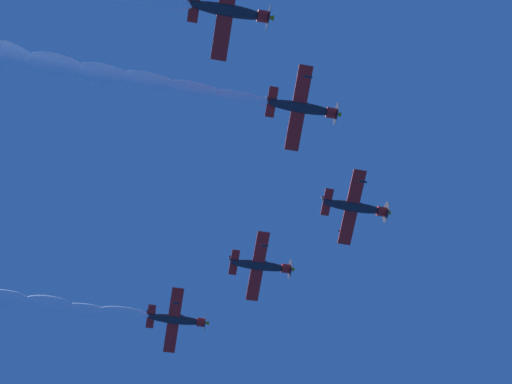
{
  "coord_description": "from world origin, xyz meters",
  "views": [
    {
      "loc": [
        -32.12,
        -25.93,
        2.11
      ],
      "look_at": [
        -9.31,
        3.77,
        62.37
      ],
      "focal_mm": 43.16,
      "sensor_mm": 36.0,
      "label": 1
    }
  ],
  "objects_px": {
    "airplane_left_wingman": "(262,266)",
    "airplane_outer_right": "(231,11)",
    "airplane_lead": "(356,207)",
    "airplane_outer_left": "(177,320)",
    "airplane_right_wingman": "(303,108)"
  },
  "relations": [
    {
      "from": "airplane_outer_right",
      "to": "airplane_left_wingman",
      "type": "bearing_deg",
      "value": 47.0
    },
    {
      "from": "airplane_left_wingman",
      "to": "airplane_outer_left",
      "type": "distance_m",
      "value": 13.95
    },
    {
      "from": "airplane_lead",
      "to": "airplane_right_wingman",
      "type": "relative_size",
      "value": 1.02
    },
    {
      "from": "airplane_left_wingman",
      "to": "airplane_outer_right",
      "type": "relative_size",
      "value": 1.0
    },
    {
      "from": "airplane_lead",
      "to": "airplane_right_wingman",
      "type": "xyz_separation_m",
      "value": [
        -12.94,
        -5.8,
        0.72
      ]
    },
    {
      "from": "airplane_lead",
      "to": "airplane_outer_left",
      "type": "height_order",
      "value": "airplane_lead"
    },
    {
      "from": "airplane_right_wingman",
      "to": "airplane_outer_right",
      "type": "bearing_deg",
      "value": -161.48
    },
    {
      "from": "airplane_right_wingman",
      "to": "airplane_outer_left",
      "type": "height_order",
      "value": "airplane_right_wingman"
    },
    {
      "from": "airplane_lead",
      "to": "airplane_outer_right",
      "type": "relative_size",
      "value": 1.0
    },
    {
      "from": "airplane_lead",
      "to": "airplane_left_wingman",
      "type": "bearing_deg",
      "value": 104.23
    },
    {
      "from": "airplane_outer_right",
      "to": "airplane_lead",
      "type": "bearing_deg",
      "value": 21.4
    },
    {
      "from": "airplane_lead",
      "to": "airplane_outer_left",
      "type": "xyz_separation_m",
      "value": [
        -7.2,
        27.21,
        -0.92
      ]
    },
    {
      "from": "airplane_outer_left",
      "to": "airplane_left_wingman",
      "type": "bearing_deg",
      "value": -74.6
    },
    {
      "from": "airplane_left_wingman",
      "to": "airplane_outer_left",
      "type": "xyz_separation_m",
      "value": [
        -3.7,
        13.42,
        -0.86
      ]
    },
    {
      "from": "airplane_lead",
      "to": "airplane_outer_right",
      "type": "xyz_separation_m",
      "value": [
        -25.78,
        -10.1,
        -1.83
      ]
    }
  ]
}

